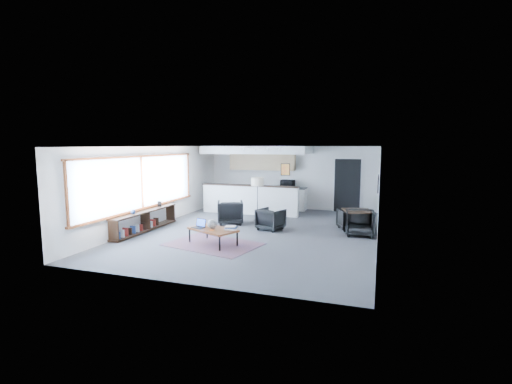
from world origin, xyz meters
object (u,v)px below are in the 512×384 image
(dining_table, at_px, (358,212))
(dining_chair_near, at_px, (360,224))
(coffee_table, at_px, (213,230))
(book_stack, at_px, (231,228))
(ceramic_pot, at_px, (212,224))
(microwave, at_px, (288,183))
(dining_chair_far, at_px, (350,220))
(armchair_left, at_px, (230,211))
(floor_lamp, at_px, (257,183))
(laptop, at_px, (200,225))
(armchair_right, at_px, (271,218))

(dining_table, xyz_separation_m, dining_chair_near, (0.07, -0.32, -0.29))
(coffee_table, bearing_deg, book_stack, 30.71)
(ceramic_pot, bearing_deg, book_stack, 4.76)
(book_stack, relative_size, microwave, 0.64)
(dining_chair_far, bearing_deg, armchair_left, -18.27)
(ceramic_pot, relative_size, armchair_left, 0.29)
(floor_lamp, height_order, dining_chair_far, floor_lamp)
(coffee_table, height_order, dining_table, dining_table)
(floor_lamp, xyz_separation_m, dining_chair_far, (3.21, -0.43, -1.02))
(laptop, bearing_deg, armchair_left, 110.12)
(ceramic_pot, height_order, dining_table, dining_table)
(laptop, relative_size, book_stack, 1.09)
(armchair_left, xyz_separation_m, microwave, (1.18, 3.30, 0.68))
(laptop, distance_m, floor_lamp, 3.52)
(book_stack, xyz_separation_m, dining_table, (3.10, 2.53, 0.16))
(coffee_table, height_order, ceramic_pot, ceramic_pot)
(armchair_right, bearing_deg, dining_table, -153.05)
(microwave, bearing_deg, laptop, -95.77)
(dining_chair_near, bearing_deg, floor_lamp, 157.10)
(coffee_table, relative_size, book_stack, 4.31)
(armchair_right, bearing_deg, dining_chair_near, -160.14)
(coffee_table, height_order, armchair_right, armchair_right)
(ceramic_pot, height_order, microwave, microwave)
(armchair_right, height_order, dining_chair_near, armchair_right)
(dining_table, height_order, dining_chair_near, dining_chair_near)
(armchair_right, xyz_separation_m, microwave, (-0.37, 3.73, 0.74))
(ceramic_pot, bearing_deg, dining_chair_far, 41.27)
(microwave, bearing_deg, dining_table, -44.01)
(book_stack, relative_size, dining_chair_far, 0.58)
(ceramic_pot, xyz_separation_m, microwave, (0.63, 5.88, 0.56))
(laptop, height_order, book_stack, laptop)
(armchair_left, xyz_separation_m, floor_lamp, (0.70, 0.79, 0.89))
(ceramic_pot, distance_m, microwave, 5.94)
(ceramic_pot, bearing_deg, armchair_left, 101.96)
(ceramic_pot, bearing_deg, dining_table, 35.45)
(dining_table, relative_size, dining_chair_far, 1.74)
(laptop, bearing_deg, ceramic_pot, 16.36)
(ceramic_pot, distance_m, dining_chair_far, 4.48)
(book_stack, height_order, dining_table, dining_table)
(laptop, xyz_separation_m, microwave, (1.00, 5.88, 0.61))
(microwave, bearing_deg, book_stack, -87.20)
(book_stack, distance_m, dining_table, 4.00)
(armchair_right, height_order, floor_lamp, floor_lamp)
(ceramic_pot, bearing_deg, microwave, 83.88)
(book_stack, bearing_deg, ceramic_pot, -175.24)
(dining_table, bearing_deg, ceramic_pot, -144.55)
(microwave, bearing_deg, armchair_right, -80.40)
(coffee_table, relative_size, ceramic_pot, 6.04)
(book_stack, distance_m, armchair_left, 2.76)
(floor_lamp, bearing_deg, dining_table, -13.03)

